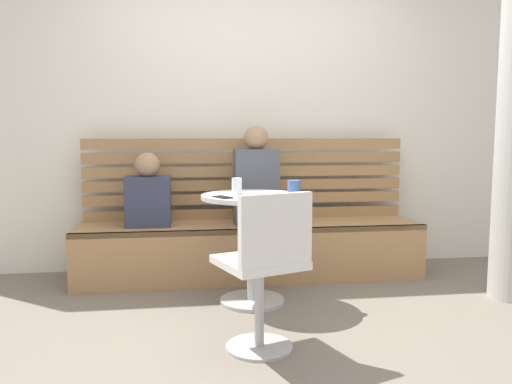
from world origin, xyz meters
The scene contains 11 objects.
ground centered at (0.00, 0.00, 0.00)m, with size 8.00×8.00×0.00m, color #70665B.
back_wall centered at (0.00, 1.64, 1.45)m, with size 5.20×0.10×2.90m, color silver.
booth_bench centered at (0.00, 1.20, 0.22)m, with size 2.70×0.52×0.44m.
booth_backrest centered at (0.00, 1.44, 0.78)m, with size 2.65×0.04×0.67m.
cafe_table centered at (-0.07, 0.60, 0.52)m, with size 0.68×0.68×0.74m.
white_chair centered at (-0.11, -0.21, 0.46)m, with size 0.51×0.51×0.85m.
person_adult centered at (0.04, 1.18, 0.79)m, with size 0.34×0.22×0.77m.
person_child_left centered at (-0.79, 1.20, 0.68)m, with size 0.34×0.22×0.56m.
cup_mug_blue centered at (0.21, 0.56, 0.79)m, with size 0.08×0.08×0.10m, color #3D5B9E.
cup_water_clear centered at (-0.17, 0.64, 0.80)m, with size 0.07×0.07×0.11m, color white.
phone_on_table centered at (-0.28, 0.45, 0.74)m, with size 0.07×0.14×0.01m, color black.
Camera 1 is at (-0.51, -2.73, 1.13)m, focal length 35.62 mm.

